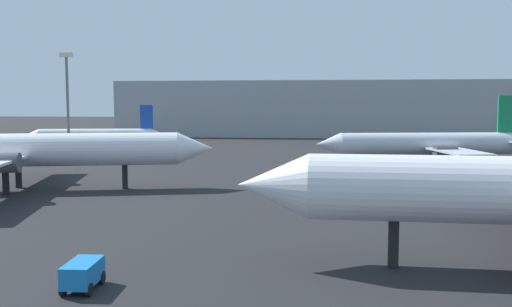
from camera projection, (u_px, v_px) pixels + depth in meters
airplane_on_taxiway at (23, 150)px, 52.84m from camera, size 35.59×28.62×12.10m
airplane_distant at (430, 144)px, 69.41m from camera, size 28.75×22.75×9.40m
airplane_far_right at (97, 135)px, 103.40m from camera, size 25.55×19.53×8.04m
baggage_cart at (83, 273)px, 25.03m from camera, size 1.52×2.48×1.30m
light_mast_left at (67, 94)px, 99.84m from camera, size 2.40×0.50×17.52m
terminal_building at (311, 109)px, 138.88m from camera, size 96.92×18.77×13.77m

